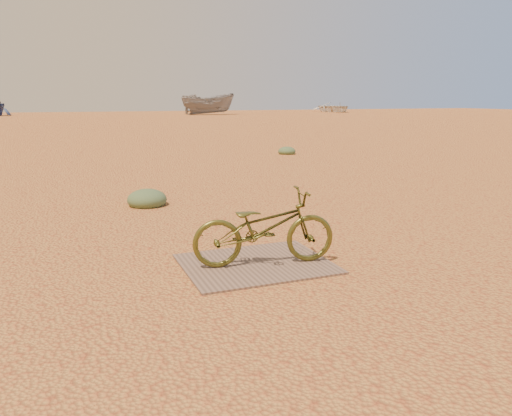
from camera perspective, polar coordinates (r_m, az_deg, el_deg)
name	(u,v)px	position (r m, az deg, el deg)	size (l,w,h in m)	color
ground	(279,260)	(5.36, 2.66, -6.00)	(120.00, 120.00, 0.00)	#BC8841
plywood_board	(256,264)	(5.21, 0.00, -6.40)	(1.50, 1.20, 0.02)	#785E4E
bicycle	(264,228)	(5.07, 0.95, -2.26)	(0.51, 1.47, 0.77)	#4C4D1C
boat_mid_right	(208,104)	(51.30, -5.48, 11.75)	(2.05, 5.46, 2.11)	gray
boat_far_right	(335,107)	(61.01, 8.97, 11.32)	(3.94, 5.51, 1.14)	beige
kale_a	(147,205)	(8.22, -12.32, 0.30)	(0.63, 0.63, 0.35)	#59704B
kale_b	(287,154)	(15.43, 3.54, 6.18)	(0.54, 0.54, 0.29)	#59704B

